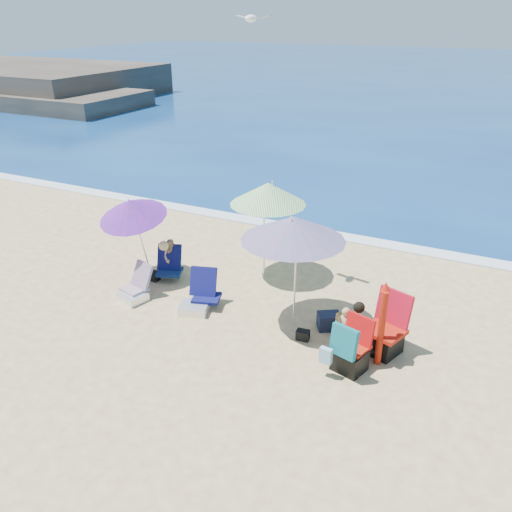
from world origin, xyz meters
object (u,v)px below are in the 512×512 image
at_px(chair_rainbow, 135,290).
at_px(camp_chair_left, 383,335).
at_px(umbrella_blue, 131,209).
at_px(camp_chair_right, 349,353).
at_px(seagull, 251,18).
at_px(umbrella_striped, 268,194).
at_px(chair_navy, 199,299).
at_px(umbrella_turquoise, 293,229).
at_px(person_center, 348,328).
at_px(person_left, 171,259).
at_px(furled_umbrella, 382,321).

distance_m(chair_rainbow, camp_chair_left, 4.84).
bearing_deg(camp_chair_left, umbrella_blue, 176.09).
bearing_deg(camp_chair_right, umbrella_blue, 167.37).
xyz_separation_m(camp_chair_right, seagull, (-2.83, 2.26, 4.74)).
distance_m(umbrella_striped, umbrella_blue, 2.78).
distance_m(camp_chair_right, seagull, 5.97).
distance_m(umbrella_striped, camp_chair_right, 3.89).
bearing_deg(chair_navy, camp_chair_left, 2.63).
distance_m(umbrella_turquoise, umbrella_striped, 1.96).
bearing_deg(umbrella_striped, umbrella_blue, -150.27).
height_order(umbrella_striped, chair_rainbow, umbrella_striped).
height_order(chair_navy, camp_chair_right, camp_chair_right).
height_order(person_center, person_left, person_left).
bearing_deg(chair_navy, umbrella_turquoise, 11.21).
height_order(umbrella_turquoise, camp_chair_right, umbrella_turquoise).
bearing_deg(umbrella_blue, camp_chair_right, -12.63).
bearing_deg(person_center, chair_rainbow, -177.10).
bearing_deg(umbrella_turquoise, person_left, 169.61).
bearing_deg(chair_navy, chair_rainbow, -170.89).
bearing_deg(camp_chair_left, camp_chair_right, -114.79).
height_order(umbrella_striped, camp_chair_left, umbrella_striped).
xyz_separation_m(furled_umbrella, person_left, (-4.75, 1.09, -0.37)).
height_order(camp_chair_left, person_center, camp_chair_left).
bearing_deg(camp_chair_left, chair_navy, -177.37).
height_order(camp_chair_right, seagull, seagull).
bearing_deg(chair_navy, furled_umbrella, -3.17).
height_order(umbrella_striped, seagull, seagull).
height_order(umbrella_blue, seagull, seagull).
bearing_deg(person_left, chair_rainbow, -95.04).
distance_m(umbrella_striped, camp_chair_left, 3.73).
bearing_deg(chair_rainbow, umbrella_blue, 125.14).
bearing_deg(umbrella_blue, person_left, 30.97).
bearing_deg(seagull, furled_umbrella, -30.04).
distance_m(furled_umbrella, chair_navy, 3.57).
height_order(chair_rainbow, camp_chair_left, camp_chair_left).
xyz_separation_m(chair_navy, chair_rainbow, (-1.34, -0.21, -0.02)).
bearing_deg(umbrella_turquoise, umbrella_blue, 177.18).
distance_m(furled_umbrella, person_left, 4.89).
xyz_separation_m(umbrella_blue, person_left, (0.62, 0.37, -1.14)).
relative_size(furled_umbrella, person_center, 1.80).
height_order(umbrella_turquoise, camp_chair_left, umbrella_turquoise).
relative_size(person_center, person_left, 0.86).
height_order(chair_rainbow, person_center, person_center).
relative_size(umbrella_turquoise, furled_umbrella, 1.67).
height_order(umbrella_striped, chair_navy, umbrella_striped).
distance_m(umbrella_blue, camp_chair_left, 5.50).
relative_size(chair_navy, person_center, 1.14).
distance_m(umbrella_turquoise, chair_rainbow, 3.55).
relative_size(umbrella_turquoise, umbrella_striped, 1.15).
bearing_deg(camp_chair_left, chair_rainbow, -175.56).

